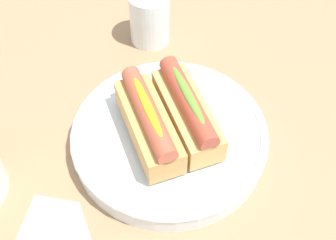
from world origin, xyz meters
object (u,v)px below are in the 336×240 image
Objects in this scene: hotdog_back at (148,122)px; water_glass at (150,21)px; hotdog_front at (187,111)px; serving_bowl at (168,136)px.

hotdog_back is 0.24m from water_glass.
hotdog_front and hotdog_back have the same top height.
serving_bowl is 1.73× the size of hotdog_front.
water_glass is at bearing -2.26° from hotdog_back.
water_glass is at bearing 10.93° from hotdog_front.
serving_bowl is 0.05m from hotdog_front.
serving_bowl is at bearing -175.84° from water_glass.
hotdog_back is (-0.01, 0.03, 0.04)m from serving_bowl.
water_glass is (0.24, -0.01, -0.03)m from hotdog_back.
hotdog_front reaches higher than water_glass.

